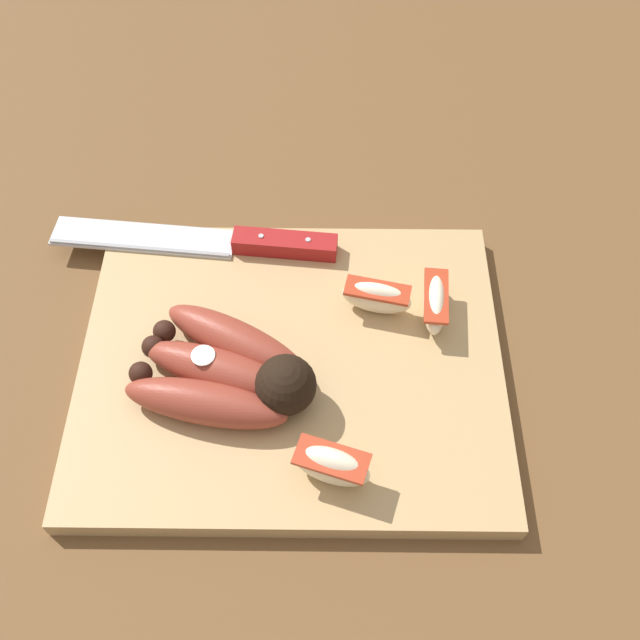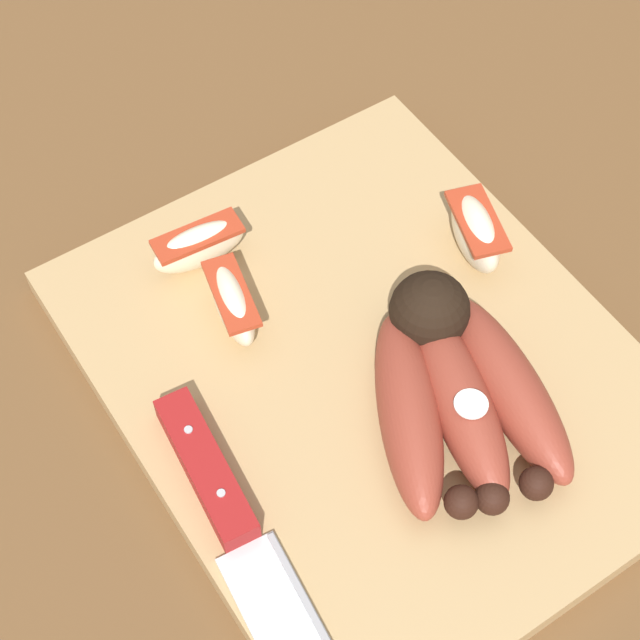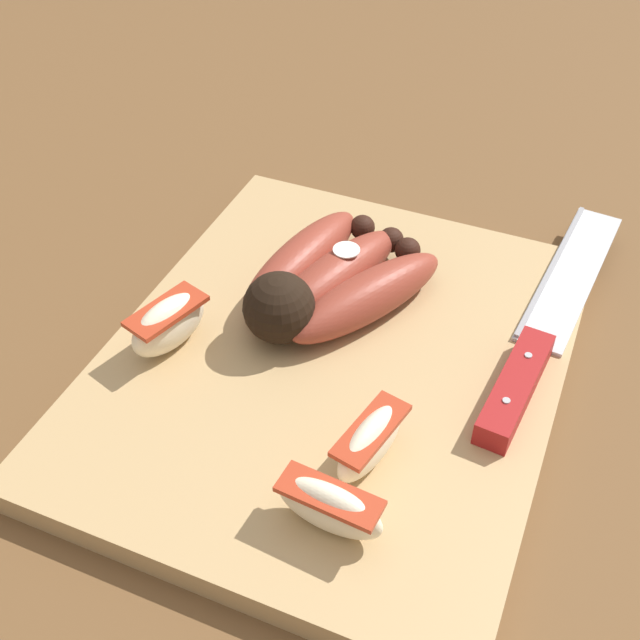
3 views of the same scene
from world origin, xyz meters
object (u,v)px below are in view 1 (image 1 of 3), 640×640
object	(u,v)px
banana_bunch	(231,373)
apple_wedge_far	(331,465)
apple_wedge_near	(435,303)
chefs_knife	(235,242)
apple_wedge_middle	(377,297)

from	to	relation	value
banana_bunch	apple_wedge_far	size ratio (longest dim) A/B	2.44
banana_bunch	apple_wedge_near	bearing A→B (deg)	-156.93
apple_wedge_near	chefs_knife	bearing A→B (deg)	-22.96
chefs_knife	apple_wedge_far	distance (m)	0.25
apple_wedge_far	chefs_knife	bearing A→B (deg)	-68.38
banana_bunch	apple_wedge_middle	xyz separation A→B (m)	(-0.12, -0.08, -0.00)
banana_bunch	apple_wedge_middle	world-z (taller)	banana_bunch
apple_wedge_near	apple_wedge_middle	bearing A→B (deg)	-5.64
banana_bunch	apple_wedge_far	xyz separation A→B (m)	(-0.08, 0.08, 0.00)
banana_bunch	apple_wedge_near	xyz separation A→B (m)	(-0.18, -0.07, -0.00)
apple_wedge_middle	apple_wedge_far	size ratio (longest dim) A/B	1.00
banana_bunch	apple_wedge_far	distance (m)	0.12
apple_wedge_middle	apple_wedge_far	bearing A→B (deg)	75.93
chefs_knife	apple_wedge_middle	world-z (taller)	apple_wedge_middle
apple_wedge_middle	apple_wedge_near	bearing A→B (deg)	174.36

